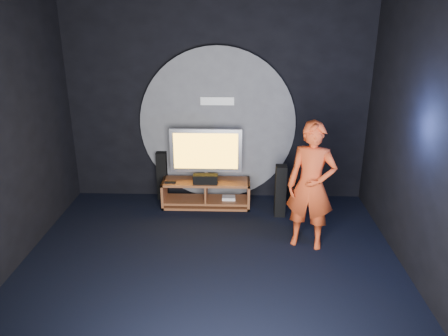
# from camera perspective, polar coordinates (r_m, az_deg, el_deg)

# --- Properties ---
(floor) EXTENTS (5.00, 5.00, 0.00)m
(floor) POSITION_cam_1_polar(r_m,az_deg,el_deg) (5.64, -1.92, -13.81)
(floor) COLOR black
(floor) RESTS_ON ground
(back_wall) EXTENTS (5.00, 0.04, 3.50)m
(back_wall) POSITION_cam_1_polar(r_m,az_deg,el_deg) (7.31, -0.85, 9.14)
(back_wall) COLOR black
(back_wall) RESTS_ON ground
(front_wall) EXTENTS (5.00, 0.04, 3.50)m
(front_wall) POSITION_cam_1_polar(r_m,az_deg,el_deg) (2.60, -5.89, -12.69)
(front_wall) COLOR black
(front_wall) RESTS_ON ground
(right_wall) EXTENTS (0.04, 5.00, 3.50)m
(right_wall) POSITION_cam_1_polar(r_m,az_deg,el_deg) (5.33, 25.76, 2.88)
(right_wall) COLOR black
(right_wall) RESTS_ON ground
(wall_disc_panel) EXTENTS (2.60, 0.11, 2.60)m
(wall_disc_panel) POSITION_cam_1_polar(r_m,az_deg,el_deg) (7.35, -0.85, 5.62)
(wall_disc_panel) COLOR #515156
(wall_disc_panel) RESTS_ON ground
(media_console) EXTENTS (1.46, 0.45, 0.45)m
(media_console) POSITION_cam_1_polar(r_m,az_deg,el_deg) (7.36, -2.29, -3.53)
(media_console) COLOR #9B5130
(media_console) RESTS_ON ground
(tv) EXTENTS (1.18, 0.22, 0.87)m
(tv) POSITION_cam_1_polar(r_m,az_deg,el_deg) (7.16, -2.39, 2.05)
(tv) COLOR silver
(tv) RESTS_ON media_console
(center_speaker) EXTENTS (0.40, 0.15, 0.15)m
(center_speaker) POSITION_cam_1_polar(r_m,az_deg,el_deg) (7.13, -2.44, -1.45)
(center_speaker) COLOR black
(center_speaker) RESTS_ON media_console
(remote) EXTENTS (0.18, 0.05, 0.02)m
(remote) POSITION_cam_1_polar(r_m,az_deg,el_deg) (7.21, -7.02, -1.89)
(remote) COLOR black
(remote) RESTS_ON media_console
(tower_speaker_left) EXTENTS (0.17, 0.19, 0.85)m
(tower_speaker_left) POSITION_cam_1_polar(r_m,az_deg,el_deg) (7.64, -8.06, -0.94)
(tower_speaker_left) COLOR black
(tower_speaker_left) RESTS_ON ground
(tower_speaker_right) EXTENTS (0.17, 0.19, 0.85)m
(tower_speaker_right) POSITION_cam_1_polar(r_m,az_deg,el_deg) (6.98, 7.38, -2.98)
(tower_speaker_right) COLOR black
(tower_speaker_right) RESTS_ON ground
(subwoofer) EXTENTS (0.29, 0.29, 0.32)m
(subwoofer) POSITION_cam_1_polar(r_m,az_deg,el_deg) (7.56, 9.76, -3.45)
(subwoofer) COLOR black
(subwoofer) RESTS_ON ground
(player) EXTENTS (0.75, 0.59, 1.79)m
(player) POSITION_cam_1_polar(r_m,az_deg,el_deg) (6.01, 11.30, -2.32)
(player) COLOR #C7401B
(player) RESTS_ON ground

